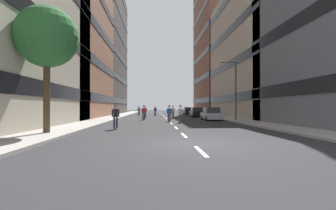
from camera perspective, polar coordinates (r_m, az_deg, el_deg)
name	(u,v)px	position (r m, az deg, el deg)	size (l,w,h in m)	color
ground_plane	(165,117)	(39.42, -0.78, -2.74)	(171.27, 171.27, 0.00)	#28282B
sidewalk_left	(119,116)	(43.37, -11.23, -2.43)	(2.82, 78.50, 0.14)	#9E9991
sidewalk_right	(208,116)	(43.96, 9.12, -2.41)	(2.82, 78.50, 0.14)	#9E9991
lane_markings	(164,116)	(41.37, -0.90, -2.63)	(0.16, 67.20, 0.01)	silver
building_left_mid	(45,1)	(41.61, -26.29, 20.54)	(15.77, 20.87, 32.72)	#9E6B51
building_left_far	(87,50)	(61.15, -18.00, 11.92)	(15.77, 23.30, 29.11)	#4C4744
building_right_mid	(280,52)	(41.10, 24.28, 10.99)	(15.77, 22.14, 19.22)	#BCB29E
building_right_far	(233,38)	(62.81, 14.63, 14.56)	(15.77, 19.68, 35.48)	brown
parked_car_near	(188,111)	(49.50, 4.66, -1.46)	(1.82, 4.40, 1.52)	black
parked_car_mid	(197,112)	(39.87, 6.57, -1.71)	(1.82, 4.40, 1.52)	black
parked_car_far	(211,114)	(29.94, 9.87, -2.13)	(1.82, 4.40, 1.52)	#B2B7BF
street_tree_near	(47,38)	(16.07, -26.00, 13.71)	(3.45, 3.45, 7.13)	#4C3823
streetlamp_right	(233,84)	(28.68, 14.58, 4.68)	(2.13, 0.30, 6.50)	#3F3F44
skater_0	(173,111)	(33.20, 1.12, -1.42)	(0.54, 0.91, 1.78)	brown
skater_1	(144,112)	(30.19, -5.59, -1.57)	(0.55, 0.92, 1.78)	brown
skater_2	(145,111)	(36.46, -5.29, -1.38)	(0.55, 0.91, 1.78)	brown
skater_3	(181,113)	(24.57, 2.90, -1.77)	(0.56, 0.92, 1.78)	brown
skater_4	(155,110)	(44.17, -2.97, -1.18)	(0.57, 0.92, 1.78)	brown
skater_5	(116,115)	(17.98, -11.93, -2.24)	(0.56, 0.92, 1.78)	brown
skater_6	(139,110)	(46.09, -6.66, -1.14)	(0.56, 0.92, 1.78)	brown
skater_7	(169,112)	(26.67, 0.28, -1.73)	(0.56, 0.92, 1.78)	brown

